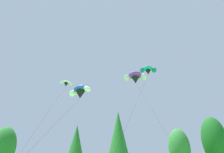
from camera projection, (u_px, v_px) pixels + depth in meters
name	position (u px, v px, depth m)	size (l,w,h in m)	color
treeline_tree_c	(3.00, 147.00, 37.08)	(4.39, 4.39, 9.59)	#472D19
treeline_tree_d	(76.00, 144.00, 41.76)	(3.98, 3.98, 10.81)	#472D19
treeline_tree_e	(118.00, 135.00, 41.36)	(4.58, 4.58, 13.54)	#472D19
treeline_tree_f	(179.00, 148.00, 42.88)	(4.57, 4.57, 10.26)	#472D19
treeline_tree_g	(214.00, 140.00, 43.60)	(5.29, 5.29, 12.91)	#472D19
parafoil_kite_high_white	(66.00, 83.00, 38.54)	(2.58, 22.09, 16.24)	white
parafoil_kite_mid_teal	(148.00, 70.00, 35.24)	(10.54, 17.20, 17.70)	teal
parafoil_kite_far_purple	(135.00, 77.00, 30.97)	(3.86, 13.20, 14.90)	purple
parafoil_kite_low_blue_white	(80.00, 92.00, 25.86)	(5.66, 11.28, 10.61)	blue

